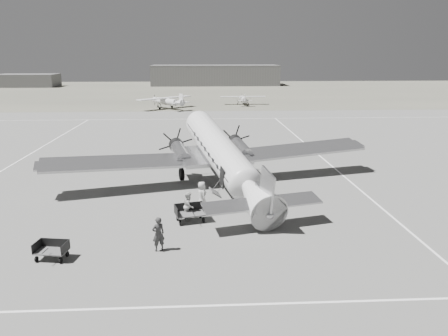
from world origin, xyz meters
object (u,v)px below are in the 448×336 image
hangar_main (215,75)px  light_plane_left (167,102)px  shed_secondary (28,80)px  baggage_cart_near (190,213)px  ground_crew (158,234)px  baggage_cart_far (51,251)px  passenger (202,195)px  dc3_airliner (223,157)px  ramp_agent (189,206)px  light_plane_right (243,100)px

hangar_main → light_plane_left: 67.36m
hangar_main → light_plane_left: bearing=-99.9°
shed_secondary → light_plane_left: 78.15m
shed_secondary → baggage_cart_near: size_ratio=9.32×
shed_secondary → light_plane_left: shed_secondary is taller
hangar_main → ground_crew: 128.82m
baggage_cart_far → ground_crew: 5.40m
passenger → dc3_airliner: bearing=-39.1°
dc3_airliner → ground_crew: bearing=-124.7°
light_plane_left → passenger: (6.39, -55.95, -0.28)m
ground_crew → ramp_agent: 4.71m
shed_secondary → ground_crew: 134.28m
shed_secondary → dc3_airliner: 126.19m
shed_secondary → ramp_agent: 130.79m
shed_secondary → ramp_agent: size_ratio=10.10×
baggage_cart_near → baggage_cart_far: baggage_cart_near is taller
shed_secondary → passenger: bearing=-64.9°
hangar_main → baggage_cart_near: 124.69m
ramp_agent → passenger: passenger is taller
light_plane_left → baggage_cart_far: size_ratio=7.17×
hangar_main → ground_crew: bearing=-93.3°
hangar_main → light_plane_right: size_ratio=4.48×
dc3_airliner → baggage_cart_far: dc3_airliner is taller
dc3_airliner → light_plane_left: dc3_airliner is taller
baggage_cart_near → baggage_cart_far: (-6.92, -4.78, -0.08)m
dc3_airliner → light_plane_right: bearing=68.4°
shed_secondary → light_plane_right: 84.12m
ground_crew → ramp_agent: bearing=-135.1°
dc3_airliner → light_plane_right: 58.39m
light_plane_left → passenger: 56.32m
light_plane_right → baggage_cart_near: (-9.60, -64.59, -0.43)m
hangar_main → passenger: bearing=-92.4°
ground_crew → baggage_cart_near: bearing=-138.0°
dc3_airliner → baggage_cart_near: size_ratio=13.93×
shed_secondary → baggage_cart_near: shed_secondary is taller
light_plane_right → passenger: 62.97m
ramp_agent → dc3_airliner: bearing=-9.9°
baggage_cart_near → ground_crew: bearing=-125.5°
hangar_main → passenger: hangar_main is taller
ground_crew → passenger: (2.32, 6.30, 0.02)m
light_plane_right → baggage_cart_near: bearing=-99.0°
light_plane_right → light_plane_left: bearing=-157.9°
light_plane_left → ground_crew: size_ratio=6.31×
baggage_cart_near → ramp_agent: size_ratio=1.08×
light_plane_left → baggage_cart_far: (-1.26, -62.97, -0.76)m
light_plane_right → shed_secondary: bearing=138.6°
baggage_cart_near → shed_secondary: bearing=100.2°
light_plane_right → baggage_cart_far: (-16.51, -69.36, -0.51)m
light_plane_right → ground_crew: size_ratio=4.99×
dc3_airliner → baggage_cart_far: size_ratio=16.24×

